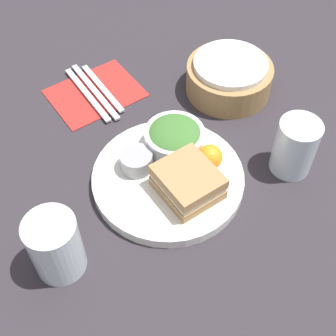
{
  "coord_description": "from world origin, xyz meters",
  "views": [
    {
      "loc": [
        0.42,
        -0.29,
        0.68
      ],
      "look_at": [
        0.0,
        0.0,
        0.04
      ],
      "focal_mm": 50.0,
      "sensor_mm": 36.0,
      "label": 1
    }
  ],
  "objects_px": {
    "fork": "(87,94)",
    "knife": "(95,91)",
    "drink_glass": "(295,147)",
    "spoon": "(102,88)",
    "sandwich": "(188,182)",
    "water_glass": "(55,246)",
    "salad_bowl": "(175,138)",
    "plate": "(168,179)",
    "dressing_cup": "(136,161)",
    "bread_basket": "(229,77)"
  },
  "relations": [
    {
      "from": "drink_glass",
      "to": "water_glass",
      "type": "height_order",
      "value": "water_glass"
    },
    {
      "from": "water_glass",
      "to": "knife",
      "type": "bearing_deg",
      "value": 143.02
    },
    {
      "from": "dressing_cup",
      "to": "bread_basket",
      "type": "xyz_separation_m",
      "value": [
        -0.08,
        0.28,
        -0.0
      ]
    },
    {
      "from": "dressing_cup",
      "to": "spoon",
      "type": "xyz_separation_m",
      "value": [
        -0.23,
        0.06,
        -0.03
      ]
    },
    {
      "from": "plate",
      "to": "spoon",
      "type": "relative_size",
      "value": 1.6
    },
    {
      "from": "knife",
      "to": "water_glass",
      "type": "bearing_deg",
      "value": 144.69
    },
    {
      "from": "sandwich",
      "to": "salad_bowl",
      "type": "height_order",
      "value": "salad_bowl"
    },
    {
      "from": "drink_glass",
      "to": "plate",
      "type": "bearing_deg",
      "value": -115.53
    },
    {
      "from": "fork",
      "to": "knife",
      "type": "xyz_separation_m",
      "value": [
        0.0,
        0.02,
        0.0
      ]
    },
    {
      "from": "plate",
      "to": "salad_bowl",
      "type": "bearing_deg",
      "value": 134.45
    },
    {
      "from": "dressing_cup",
      "to": "spoon",
      "type": "distance_m",
      "value": 0.24
    },
    {
      "from": "sandwich",
      "to": "bread_basket",
      "type": "xyz_separation_m",
      "value": [
        -0.18,
        0.24,
        -0.01
      ]
    },
    {
      "from": "drink_glass",
      "to": "bread_basket",
      "type": "relative_size",
      "value": 0.61
    },
    {
      "from": "sandwich",
      "to": "drink_glass",
      "type": "xyz_separation_m",
      "value": [
        0.05,
        0.2,
        0.01
      ]
    },
    {
      "from": "fork",
      "to": "sandwich",
      "type": "bearing_deg",
      "value": -175.25
    },
    {
      "from": "sandwich",
      "to": "water_glass",
      "type": "relative_size",
      "value": 0.9
    },
    {
      "from": "water_glass",
      "to": "sandwich",
      "type": "bearing_deg",
      "value": 87.41
    },
    {
      "from": "sandwich",
      "to": "water_glass",
      "type": "distance_m",
      "value": 0.24
    },
    {
      "from": "knife",
      "to": "salad_bowl",
      "type": "bearing_deg",
      "value": -169.12
    },
    {
      "from": "plate",
      "to": "bread_basket",
      "type": "bearing_deg",
      "value": 117.77
    },
    {
      "from": "drink_glass",
      "to": "fork",
      "type": "bearing_deg",
      "value": -150.46
    },
    {
      "from": "drink_glass",
      "to": "fork",
      "type": "relative_size",
      "value": 0.58
    },
    {
      "from": "drink_glass",
      "to": "fork",
      "type": "distance_m",
      "value": 0.44
    },
    {
      "from": "salad_bowl",
      "to": "water_glass",
      "type": "bearing_deg",
      "value": -73.57
    },
    {
      "from": "sandwich",
      "to": "water_glass",
      "type": "bearing_deg",
      "value": -92.59
    },
    {
      "from": "sandwich",
      "to": "knife",
      "type": "xyz_separation_m",
      "value": [
        -0.33,
        0.0,
        -0.04
      ]
    },
    {
      "from": "plate",
      "to": "salad_bowl",
      "type": "height_order",
      "value": "salad_bowl"
    },
    {
      "from": "plate",
      "to": "fork",
      "type": "bearing_deg",
      "value": -178.01
    },
    {
      "from": "salad_bowl",
      "to": "drink_glass",
      "type": "distance_m",
      "value": 0.21
    },
    {
      "from": "spoon",
      "to": "salad_bowl",
      "type": "bearing_deg",
      "value": -173.41
    },
    {
      "from": "sandwich",
      "to": "bread_basket",
      "type": "height_order",
      "value": "bread_basket"
    },
    {
      "from": "plate",
      "to": "fork",
      "type": "distance_m",
      "value": 0.28
    },
    {
      "from": "salad_bowl",
      "to": "dressing_cup",
      "type": "xyz_separation_m",
      "value": [
        -0.0,
        -0.08,
        -0.01
      ]
    },
    {
      "from": "salad_bowl",
      "to": "fork",
      "type": "xyz_separation_m",
      "value": [
        -0.24,
        -0.06,
        -0.04
      ]
    },
    {
      "from": "sandwich",
      "to": "drink_glass",
      "type": "distance_m",
      "value": 0.2
    },
    {
      "from": "drink_glass",
      "to": "sandwich",
      "type": "bearing_deg",
      "value": -104.5
    },
    {
      "from": "bread_basket",
      "to": "knife",
      "type": "relative_size",
      "value": 0.9
    },
    {
      "from": "drink_glass",
      "to": "spoon",
      "type": "height_order",
      "value": "drink_glass"
    },
    {
      "from": "bread_basket",
      "to": "fork",
      "type": "distance_m",
      "value": 0.3
    },
    {
      "from": "sandwich",
      "to": "dressing_cup",
      "type": "distance_m",
      "value": 0.1
    },
    {
      "from": "plate",
      "to": "sandwich",
      "type": "bearing_deg",
      "value": 9.59
    },
    {
      "from": "bread_basket",
      "to": "plate",
      "type": "bearing_deg",
      "value": -62.23
    },
    {
      "from": "drink_glass",
      "to": "water_glass",
      "type": "distance_m",
      "value": 0.44
    },
    {
      "from": "bread_basket",
      "to": "knife",
      "type": "distance_m",
      "value": 0.28
    },
    {
      "from": "knife",
      "to": "water_glass",
      "type": "relative_size",
      "value": 1.73
    },
    {
      "from": "salad_bowl",
      "to": "spoon",
      "type": "height_order",
      "value": "salad_bowl"
    },
    {
      "from": "drink_glass",
      "to": "fork",
      "type": "height_order",
      "value": "drink_glass"
    },
    {
      "from": "plate",
      "to": "dressing_cup",
      "type": "distance_m",
      "value": 0.07
    },
    {
      "from": "salad_bowl",
      "to": "bread_basket",
      "type": "bearing_deg",
      "value": 112.79
    },
    {
      "from": "bread_basket",
      "to": "knife",
      "type": "height_order",
      "value": "bread_basket"
    }
  ]
}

